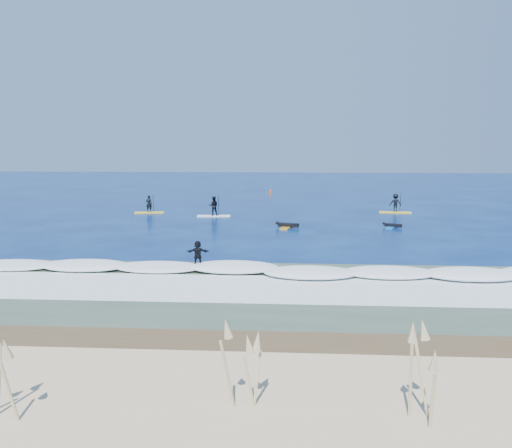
# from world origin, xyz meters

# --- Properties ---
(ground) EXTENTS (160.00, 160.00, 0.00)m
(ground) POSITION_xyz_m (0.00, 0.00, 0.00)
(ground) COLOR #031344
(ground) RESTS_ON ground
(wet_sand_strip) EXTENTS (90.00, 5.00, 0.08)m
(wet_sand_strip) POSITION_xyz_m (0.00, -21.50, 0.00)
(wet_sand_strip) COLOR #4B3723
(wet_sand_strip) RESTS_ON ground
(shallow_water) EXTENTS (90.00, 13.00, 0.01)m
(shallow_water) POSITION_xyz_m (0.00, -14.00, 0.01)
(shallow_water) COLOR #384D3C
(shallow_water) RESTS_ON ground
(breaking_wave) EXTENTS (40.00, 6.00, 0.30)m
(breaking_wave) POSITION_xyz_m (0.00, -10.00, 0.00)
(breaking_wave) COLOR white
(breaking_wave) RESTS_ON ground
(whitewater) EXTENTS (34.00, 5.00, 0.02)m
(whitewater) POSITION_xyz_m (0.00, -13.00, 0.00)
(whitewater) COLOR silver
(whitewater) RESTS_ON ground
(dune_grass) EXTENTS (40.00, 4.00, 1.70)m
(dune_grass) POSITION_xyz_m (0.00, -27.00, 1.85)
(dune_grass) COLOR tan
(dune_grass) RESTS_ON dune
(sup_paddler_left) EXTENTS (2.80, 1.17, 1.91)m
(sup_paddler_left) POSITION_xyz_m (-9.40, 13.59, 0.60)
(sup_paddler_left) COLOR yellow
(sup_paddler_left) RESTS_ON ground
(sup_paddler_center) EXTENTS (3.02, 1.03, 2.08)m
(sup_paddler_center) POSITION_xyz_m (-3.01, 11.59, 0.78)
(sup_paddler_center) COLOR white
(sup_paddler_center) RESTS_ON ground
(sup_paddler_right) EXTENTS (3.01, 1.01, 2.07)m
(sup_paddler_right) POSITION_xyz_m (13.66, 15.25, 0.81)
(sup_paddler_right) COLOR yellow
(sup_paddler_right) RESTS_ON ground
(prone_paddler_near) EXTENTS (1.86, 2.43, 0.49)m
(prone_paddler_near) POSITION_xyz_m (3.65, 5.45, 0.17)
(prone_paddler_near) COLOR gold
(prone_paddler_near) RESTS_ON ground
(prone_paddler_far) EXTENTS (1.47, 1.97, 0.40)m
(prone_paddler_far) POSITION_xyz_m (11.83, 6.01, 0.14)
(prone_paddler_far) COLOR #1865B6
(prone_paddler_far) RESTS_ON ground
(wave_surfer) EXTENTS (1.99, 0.71, 1.41)m
(wave_surfer) POSITION_xyz_m (-0.92, -9.29, 0.80)
(wave_surfer) COLOR white
(wave_surfer) RESTS_ON breaking_wave
(marker_buoy) EXTENTS (0.30, 0.30, 0.73)m
(marker_buoy) POSITION_xyz_m (1.24, 32.35, 0.32)
(marker_buoy) COLOR #E34C14
(marker_buoy) RESTS_ON ground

